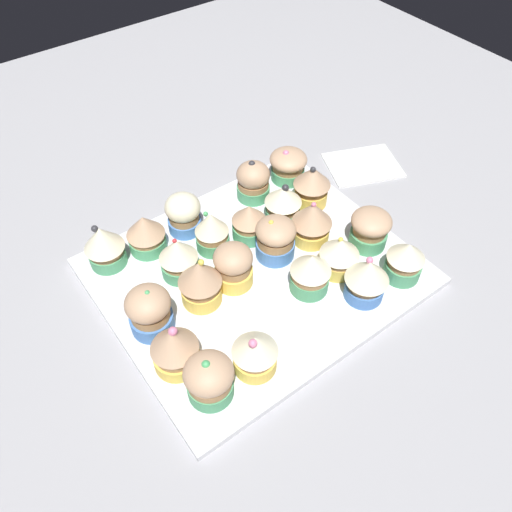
% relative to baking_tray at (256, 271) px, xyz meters
% --- Properties ---
extents(ground_plane, '(1.80, 1.80, 0.03)m').
position_rel_baking_tray_xyz_m(ground_plane, '(0.00, 0.00, -0.02)').
color(ground_plane, '#9E9EA3').
extents(baking_tray, '(0.46, 0.39, 0.01)m').
position_rel_baking_tray_xyz_m(baking_tray, '(0.00, 0.00, 0.00)').
color(baking_tray, silver).
rests_on(baking_tray, ground_plane).
extents(cupcake_0, '(0.06, 0.06, 0.07)m').
position_rel_baking_tray_xyz_m(cupcake_0, '(-0.17, -0.13, 0.04)').
color(cupcake_0, '#4C9E6B').
rests_on(cupcake_0, baking_tray).
extents(cupcake_1, '(0.06, 0.06, 0.07)m').
position_rel_baking_tray_xyz_m(cupcake_1, '(-0.10, -0.13, 0.04)').
color(cupcake_1, '#EFC651').
rests_on(cupcake_1, baking_tray).
extents(cupcake_2, '(0.06, 0.06, 0.08)m').
position_rel_baking_tray_xyz_m(cupcake_2, '(0.10, -0.13, 0.04)').
color(cupcake_2, '#477AC6').
rests_on(cupcake_2, baking_tray).
extents(cupcake_3, '(0.06, 0.06, 0.07)m').
position_rel_baking_tray_xyz_m(cupcake_3, '(0.17, -0.14, 0.04)').
color(cupcake_3, '#4C9E6B').
rests_on(cupcake_3, baking_tray).
extents(cupcake_4, '(0.06, 0.06, 0.08)m').
position_rel_baking_tray_xyz_m(cupcake_4, '(-0.18, -0.07, 0.04)').
color(cupcake_4, '#EFC651').
rests_on(cupcake_4, baking_tray).
extents(cupcake_5, '(0.06, 0.06, 0.07)m').
position_rel_baking_tray_xyz_m(cupcake_5, '(0.04, -0.08, 0.04)').
color(cupcake_5, '#4C9E6B').
rests_on(cupcake_5, baking_tray).
extents(cupcake_6, '(0.06, 0.06, 0.07)m').
position_rel_baking_tray_xyz_m(cupcake_6, '(0.10, -0.08, 0.04)').
color(cupcake_6, '#EFC651').
rests_on(cupcake_6, baking_tray).
extents(cupcake_7, '(0.06, 0.06, 0.07)m').
position_rel_baking_tray_xyz_m(cupcake_7, '(0.18, -0.06, 0.04)').
color(cupcake_7, '#4C9E6B').
rests_on(cupcake_7, baking_tray).
extents(cupcake_8, '(0.06, 0.06, 0.08)m').
position_rel_baking_tray_xyz_m(cupcake_8, '(-0.18, 0.00, 0.04)').
color(cupcake_8, '#477AC6').
rests_on(cupcake_8, baking_tray).
extents(cupcake_9, '(0.06, 0.06, 0.08)m').
position_rel_baking_tray_xyz_m(cupcake_9, '(-0.10, 0.00, 0.05)').
color(cupcake_9, '#EFC651').
rests_on(cupcake_9, baking_tray).
extents(cupcake_10, '(0.06, 0.06, 0.07)m').
position_rel_baking_tray_xyz_m(cupcake_10, '(-0.04, 0.00, 0.04)').
color(cupcake_10, '#EFC651').
rests_on(cupcake_10, baking_tray).
extents(cupcake_11, '(0.06, 0.06, 0.07)m').
position_rel_baking_tray_xyz_m(cupcake_11, '(0.04, 0.01, 0.04)').
color(cupcake_11, '#477AC6').
rests_on(cupcake_11, baking_tray).
extents(cupcake_12, '(0.06, 0.06, 0.08)m').
position_rel_baking_tray_xyz_m(cupcake_12, '(0.11, 0.00, 0.05)').
color(cupcake_12, '#EFC651').
rests_on(cupcake_12, baking_tray).
extents(cupcake_13, '(0.06, 0.06, 0.07)m').
position_rel_baking_tray_xyz_m(cupcake_13, '(-0.10, 0.06, 0.04)').
color(cupcake_13, '#4C9E6B').
rests_on(cupcake_13, baking_tray).
extents(cupcake_14, '(0.05, 0.05, 0.08)m').
position_rel_baking_tray_xyz_m(cupcake_14, '(-0.03, 0.08, 0.04)').
color(cupcake_14, '#4C9E6B').
rests_on(cupcake_14, baking_tray).
extents(cupcake_15, '(0.06, 0.06, 0.07)m').
position_rel_baking_tray_xyz_m(cupcake_15, '(0.03, 0.06, 0.04)').
color(cupcake_15, '#4C9E6B').
rests_on(cupcake_15, baking_tray).
extents(cupcake_16, '(0.06, 0.06, 0.07)m').
position_rel_baking_tray_xyz_m(cupcake_16, '(0.10, 0.06, 0.04)').
color(cupcake_16, '#4C9E6B').
rests_on(cupcake_16, baking_tray).
extents(cupcake_17, '(0.06, 0.06, 0.08)m').
position_rel_baking_tray_xyz_m(cupcake_17, '(0.17, 0.07, 0.05)').
color(cupcake_17, '#EFC651').
rests_on(cupcake_17, baking_tray).
extents(cupcake_18, '(0.06, 0.06, 0.08)m').
position_rel_baking_tray_xyz_m(cupcake_18, '(-0.18, 0.15, 0.05)').
color(cupcake_18, '#4C9E6B').
rests_on(cupcake_18, baking_tray).
extents(cupcake_19, '(0.06, 0.06, 0.07)m').
position_rel_baking_tray_xyz_m(cupcake_19, '(-0.11, 0.14, 0.04)').
color(cupcake_19, '#4C9E6B').
rests_on(cupcake_19, baking_tray).
extents(cupcake_20, '(0.06, 0.06, 0.07)m').
position_rel_baking_tray_xyz_m(cupcake_20, '(-0.04, 0.14, 0.04)').
color(cupcake_20, '#477AC6').
rests_on(cupcake_20, baking_tray).
extents(cupcake_21, '(0.06, 0.06, 0.07)m').
position_rel_baking_tray_xyz_m(cupcake_21, '(0.10, 0.14, 0.04)').
color(cupcake_21, '#4C9E6B').
rests_on(cupcake_21, baking_tray).
extents(cupcake_22, '(0.07, 0.07, 0.06)m').
position_rel_baking_tray_xyz_m(cupcake_22, '(0.18, 0.14, 0.04)').
color(cupcake_22, '#4C9E6B').
rests_on(cupcake_22, baking_tray).
extents(napkin, '(0.16, 0.15, 0.01)m').
position_rel_baking_tray_xyz_m(napkin, '(0.32, 0.09, -0.00)').
color(napkin, white).
rests_on(napkin, ground_plane).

